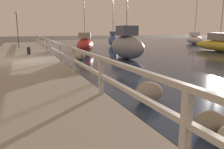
{
  "coord_description": "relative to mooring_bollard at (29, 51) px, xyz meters",
  "views": [
    {
      "loc": [
        0.03,
        -12.18,
        1.83
      ],
      "look_at": [
        4.15,
        -2.18,
        -0.37
      ],
      "focal_mm": 35.0,
      "sensor_mm": 36.0,
      "label": 1
    }
  ],
  "objects": [
    {
      "name": "boulder_mid_strip",
      "position": [
        2.61,
        -12.1,
        -0.35
      ],
      "size": [
        0.57,
        0.51,
        0.43
      ],
      "color": "slate",
      "rests_on": "ground"
    },
    {
      "name": "mooring_bollard",
      "position": [
        0.0,
        0.0,
        0.0
      ],
      "size": [
        0.21,
        0.21,
        0.49
      ],
      "color": "black",
      "rests_on": "dock_walkway"
    },
    {
      "name": "sailboat_red",
      "position": [
        4.51,
        2.97,
        0.13
      ],
      "size": [
        2.38,
        3.65,
        5.59
      ],
      "rotation": [
        0.0,
        0.0,
        -0.33
      ],
      "color": "red",
      "rests_on": "water_surface"
    },
    {
      "name": "boulder_near_dock",
      "position": [
        2.56,
        -10.14,
        -0.3
      ],
      "size": [
        0.7,
        0.63,
        0.53
      ],
      "color": "gray",
      "rests_on": "ground"
    },
    {
      "name": "dock_lamp",
      "position": [
        -0.61,
        6.44,
        2.13
      ],
      "size": [
        0.27,
        0.27,
        3.16
      ],
      "color": "#2D2D33",
      "rests_on": "dock_walkway"
    },
    {
      "name": "sailboat_blue",
      "position": [
        9.24,
        8.27,
        0.18
      ],
      "size": [
        2.08,
        4.24,
        7.71
      ],
      "rotation": [
        0.0,
        0.0,
        -0.28
      ],
      "color": "#2D4C9E",
      "rests_on": "water_surface"
    },
    {
      "name": "sailboat_yellow",
      "position": [
        15.61,
        -0.63,
        0.05
      ],
      "size": [
        1.85,
        6.01,
        5.73
      ],
      "rotation": [
        0.0,
        0.0,
        -0.09
      ],
      "color": "gold",
      "rests_on": "water_surface"
    },
    {
      "name": "sailboat_gray",
      "position": [
        5.93,
        -1.93,
        0.29
      ],
      "size": [
        1.62,
        4.25,
        5.65
      ],
      "rotation": [
        0.0,
        0.0,
        -0.04
      ],
      "color": "gray",
      "rests_on": "water_surface"
    },
    {
      "name": "sailboat_white",
      "position": [
        21.3,
        8.57,
        0.08
      ],
      "size": [
        1.88,
        3.47,
        6.91
      ],
      "rotation": [
        0.0,
        0.0,
        -0.19
      ],
      "color": "white",
      "rests_on": "water_surface"
    },
    {
      "name": "boulder_downstream",
      "position": [
        2.89,
        -1.61,
        -0.31
      ],
      "size": [
        0.67,
        0.6,
        0.5
      ],
      "color": "gray",
      "rests_on": "ground"
    },
    {
      "name": "railing",
      "position": [
        1.31,
        -2.61,
        0.38
      ],
      "size": [
        0.1,
        32.5,
        0.91
      ],
      "color": "beige",
      "rests_on": "dock_walkway"
    },
    {
      "name": "dock_walkway",
      "position": [
        -0.42,
        -2.61,
        -0.4
      ],
      "size": [
        3.66,
        36.0,
        0.31
      ],
      "color": "gray",
      "rests_on": "ground"
    },
    {
      "name": "ground_plane",
      "position": [
        -0.42,
        -2.61,
        -0.56
      ],
      "size": [
        120.0,
        120.0,
        0.0
      ],
      "primitive_type": "plane",
      "color": "#4C473D"
    }
  ]
}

